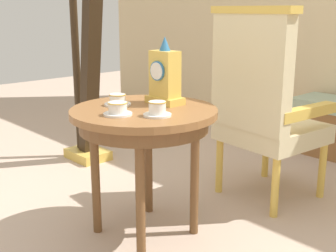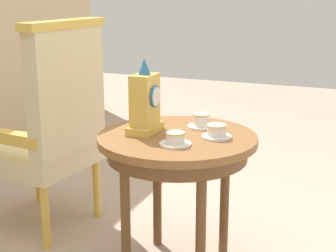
# 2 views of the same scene
# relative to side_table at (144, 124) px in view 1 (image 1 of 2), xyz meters

# --- Properties ---
(ground_plane) EXTENTS (10.00, 10.00, 0.00)m
(ground_plane) POSITION_rel_side_table_xyz_m (-0.06, -0.02, -0.58)
(ground_plane) COLOR #BCA38E
(side_table) EXTENTS (0.72, 0.72, 0.66)m
(side_table) POSITION_rel_side_table_xyz_m (0.00, 0.00, 0.00)
(side_table) COLOR brown
(side_table) RESTS_ON ground
(teacup_left) EXTENTS (0.13, 0.13, 0.06)m
(teacup_left) POSITION_rel_side_table_xyz_m (-0.14, -0.05, 0.10)
(teacup_left) COLOR white
(teacup_left) RESTS_ON side_table
(teacup_right) EXTENTS (0.13, 0.13, 0.06)m
(teacup_right) POSITION_rel_side_table_xyz_m (0.02, -0.17, 0.11)
(teacup_right) COLOR white
(teacup_right) RESTS_ON side_table
(teacup_center) EXTENTS (0.13, 0.13, 0.07)m
(teacup_center) POSITION_rel_side_table_xyz_m (0.16, -0.06, 0.11)
(teacup_center) COLOR white
(teacup_center) RESTS_ON side_table
(mantel_clock) EXTENTS (0.19, 0.11, 0.34)m
(mantel_clock) POSITION_rel_side_table_xyz_m (-0.01, 0.15, 0.21)
(mantel_clock) COLOR gold
(mantel_clock) RESTS_ON side_table
(armchair) EXTENTS (0.59, 0.58, 1.14)m
(armchair) POSITION_rel_side_table_xyz_m (0.15, 0.78, 0.01)
(armchair) COLOR beige
(armchair) RESTS_ON ground
(harp) EXTENTS (0.40, 0.24, 1.73)m
(harp) POSITION_rel_side_table_xyz_m (-1.16, 0.44, 0.12)
(harp) COLOR gold
(harp) RESTS_ON ground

